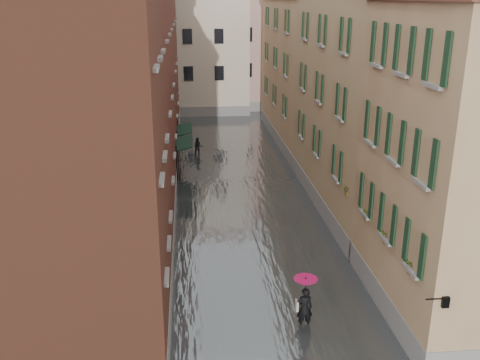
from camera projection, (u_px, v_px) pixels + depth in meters
name	position (u px, v px, depth m)	size (l,w,h in m)	color
ground	(269.00, 292.00, 22.18)	(120.00, 120.00, 0.00)	#4F4F51
floodwater	(239.00, 185.00, 34.38)	(10.00, 60.00, 0.20)	#515759
building_left_near	(71.00, 161.00, 17.54)	(6.00, 8.00, 13.00)	brown
building_left_mid	(114.00, 105.00, 27.97)	(6.00, 14.00, 12.50)	#5B251C
building_left_far	(137.00, 59.00, 41.84)	(6.00, 16.00, 14.00)	brown
building_right_near	(474.00, 170.00, 19.06)	(6.00, 8.00, 11.50)	#98754E
building_right_mid	(374.00, 95.00, 29.17)	(6.00, 14.00, 13.00)	tan
building_right_far	(312.00, 72.00, 43.53)	(6.00, 16.00, 11.50)	#98754E
building_end_cream	(188.00, 48.00, 55.54)	(12.00, 9.00, 13.00)	beige
building_end_pink	(270.00, 50.00, 58.41)	(10.00, 9.00, 12.00)	tan
awning_near	(184.00, 144.00, 34.98)	(1.09, 3.37, 2.80)	black
awning_far	(184.00, 130.00, 38.56)	(1.09, 3.40, 2.80)	black
wall_lantern	(444.00, 301.00, 15.95)	(0.71, 0.22, 0.35)	black
window_planters	(378.00, 216.00, 20.80)	(0.59, 8.10, 0.84)	brown
pedestrian_main	(305.00, 299.00, 19.38)	(0.90, 0.90, 2.06)	black
pedestrian_far	(198.00, 147.00, 40.66)	(0.72, 0.56, 1.49)	black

